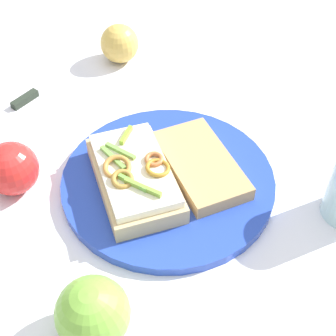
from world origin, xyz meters
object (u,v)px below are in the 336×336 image
at_px(sandwich, 134,176).
at_px(apple_2, 120,43).
at_px(plate, 168,181).
at_px(apple_1, 12,168).
at_px(bread_slice_side, 200,165).
at_px(apple_0, 93,313).
at_px(knife, 33,94).

bearing_deg(sandwich, apple_2, -11.16).
distance_m(plate, apple_1, 0.22).
height_order(sandwich, apple_2, apple_2).
bearing_deg(bread_slice_side, apple_0, 128.73).
bearing_deg(plate, sandwich, 125.23).
distance_m(sandwich, bread_slice_side, 0.10).
relative_size(bread_slice_side, apple_0, 1.96).
relative_size(apple_1, apple_2, 1.06).
bearing_deg(sandwich, knife, 21.59).
bearing_deg(apple_2, apple_1, 174.78).
relative_size(apple_0, apple_1, 1.09).
bearing_deg(knife, apple_2, -14.78).
distance_m(apple_0, knife, 0.46).
relative_size(apple_2, knife, 0.58).
relative_size(plate, apple_2, 4.28).
height_order(apple_1, knife, apple_1).
xyz_separation_m(apple_1, apple_2, (0.35, -0.03, -0.00)).
bearing_deg(bread_slice_side, apple_2, 0.93).
bearing_deg(apple_0, plate, -3.54).
xyz_separation_m(apple_0, apple_1, (0.17, 0.19, -0.00)).
bearing_deg(knife, plate, -94.21).
height_order(plate, knife, plate).
distance_m(apple_2, knife, 0.19).
xyz_separation_m(apple_1, knife, (0.20, 0.08, -0.03)).
relative_size(apple_0, knife, 0.67).
relative_size(bread_slice_side, apple_1, 2.13).
bearing_deg(bread_slice_side, plate, 85.30).
distance_m(plate, knife, 0.31).
xyz_separation_m(plate, apple_1, (-0.07, 0.21, 0.03)).
xyz_separation_m(sandwich, apple_0, (-0.21, -0.03, 0.01)).
relative_size(bread_slice_side, apple_2, 2.27).
height_order(apple_0, apple_1, apple_0).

